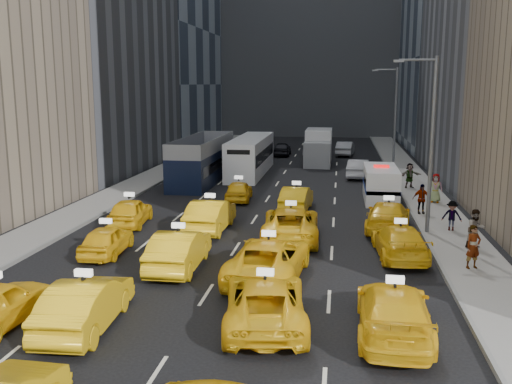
# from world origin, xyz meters

# --- Properties ---
(ground) EXTENTS (160.00, 160.00, 0.00)m
(ground) POSITION_xyz_m (0.00, 0.00, 0.00)
(ground) COLOR black
(ground) RESTS_ON ground
(sidewalk_west) EXTENTS (3.00, 90.00, 0.15)m
(sidewalk_west) POSITION_xyz_m (-10.50, 25.00, 0.07)
(sidewalk_west) COLOR gray
(sidewalk_west) RESTS_ON ground
(sidewalk_east) EXTENTS (3.00, 90.00, 0.15)m
(sidewalk_east) POSITION_xyz_m (10.50, 25.00, 0.07)
(sidewalk_east) COLOR gray
(sidewalk_east) RESTS_ON ground
(curb_west) EXTENTS (0.15, 90.00, 0.18)m
(curb_west) POSITION_xyz_m (-9.05, 25.00, 0.09)
(curb_west) COLOR slate
(curb_west) RESTS_ON ground
(curb_east) EXTENTS (0.15, 90.00, 0.18)m
(curb_east) POSITION_xyz_m (9.05, 25.00, 0.09)
(curb_east) COLOR slate
(curb_east) RESTS_ON ground
(building_backdrop) EXTENTS (30.00, 12.00, 40.00)m
(building_backdrop) POSITION_xyz_m (0.00, 72.00, 20.00)
(building_backdrop) COLOR slate
(building_backdrop) RESTS_ON ground
(streetlight_near) EXTENTS (2.15, 0.22, 9.00)m
(streetlight_near) POSITION_xyz_m (9.18, 12.00, 4.92)
(streetlight_near) COLOR #595B60
(streetlight_near) RESTS_ON ground
(streetlight_far) EXTENTS (2.15, 0.22, 9.00)m
(streetlight_far) POSITION_xyz_m (9.18, 32.00, 4.92)
(streetlight_far) COLOR #595B60
(streetlight_far) RESTS_ON ground
(taxi_5) EXTENTS (2.01, 5.00, 1.62)m
(taxi_5) POSITION_xyz_m (-3.10, -1.39, 0.81)
(taxi_5) COLOR yellow
(taxi_5) RESTS_ON ground
(taxi_6) EXTENTS (3.27, 5.81, 1.53)m
(taxi_6) POSITION_xyz_m (2.49, -0.24, 0.77)
(taxi_6) COLOR yellow
(taxi_6) RESTS_ON ground
(taxi_7) EXTENTS (2.36, 5.49, 1.58)m
(taxi_7) POSITION_xyz_m (6.51, -0.50, 0.79)
(taxi_7) COLOR yellow
(taxi_7) RESTS_ON ground
(taxi_8) EXTENTS (1.81, 4.05, 1.35)m
(taxi_8) POSITION_xyz_m (-5.62, 6.26, 0.68)
(taxi_8) COLOR yellow
(taxi_8) RESTS_ON ground
(taxi_9) EXTENTS (1.85, 5.04, 1.65)m
(taxi_9) POSITION_xyz_m (-1.82, 4.81, 0.82)
(taxi_9) COLOR yellow
(taxi_9) RESTS_ON ground
(taxi_10) EXTENTS (3.16, 6.08, 1.64)m
(taxi_10) POSITION_xyz_m (2.06, 4.11, 0.82)
(taxi_10) COLOR yellow
(taxi_10) RESTS_ON ground
(taxi_11) EXTENTS (2.42, 5.17, 1.46)m
(taxi_11) POSITION_xyz_m (7.50, 7.74, 0.73)
(taxi_11) COLOR yellow
(taxi_11) RESTS_ON ground
(taxi_12) EXTENTS (2.27, 4.63, 1.52)m
(taxi_12) POSITION_xyz_m (-6.53, 11.62, 0.76)
(taxi_12) COLOR yellow
(taxi_12) RESTS_ON ground
(taxi_13) EXTENTS (1.86, 5.10, 1.67)m
(taxi_13) POSITION_xyz_m (-1.93, 11.18, 0.84)
(taxi_13) COLOR yellow
(taxi_13) RESTS_ON ground
(taxi_14) EXTENTS (3.02, 6.00, 1.63)m
(taxi_14) POSITION_xyz_m (2.42, 10.08, 0.81)
(taxi_14) COLOR yellow
(taxi_14) RESTS_ON ground
(taxi_15) EXTENTS (2.83, 5.55, 1.54)m
(taxi_15) POSITION_xyz_m (7.37, 12.54, 0.77)
(taxi_15) COLOR yellow
(taxi_15) RESTS_ON ground
(taxi_16) EXTENTS (1.84, 4.06, 1.35)m
(taxi_16) POSITION_xyz_m (-1.82, 19.11, 0.68)
(taxi_16) COLOR yellow
(taxi_16) RESTS_ON ground
(taxi_17) EXTENTS (1.87, 4.60, 1.48)m
(taxi_17) POSITION_xyz_m (2.19, 16.75, 0.74)
(taxi_17) COLOR yellow
(taxi_17) RESTS_ON ground
(nypd_van) EXTENTS (2.38, 5.60, 2.36)m
(nypd_van) POSITION_xyz_m (7.50, 20.71, 1.07)
(nypd_van) COLOR white
(nypd_van) RESTS_ON ground
(double_decker) EXTENTS (3.77, 12.14, 3.48)m
(double_decker) POSITION_xyz_m (-6.00, 26.26, 1.72)
(double_decker) COLOR black
(double_decker) RESTS_ON ground
(city_bus) EXTENTS (4.13, 12.32, 3.12)m
(city_bus) POSITION_xyz_m (-2.83, 30.74, 1.55)
(city_bus) COLOR white
(city_bus) RESTS_ON ground
(box_truck) EXTENTS (2.97, 7.34, 3.29)m
(box_truck) POSITION_xyz_m (2.70, 37.65, 1.62)
(box_truck) COLOR silver
(box_truck) RESTS_ON ground
(misc_car_0) EXTENTS (2.12, 4.78, 1.53)m
(misc_car_0) POSITION_xyz_m (6.33, 29.92, 0.76)
(misc_car_0) COLOR #B0B2B8
(misc_car_0) RESTS_ON ground
(misc_car_1) EXTENTS (2.72, 5.28, 1.42)m
(misc_car_1) POSITION_xyz_m (-5.97, 39.69, 0.71)
(misc_car_1) COLOR black
(misc_car_1) RESTS_ON ground
(misc_car_2) EXTENTS (2.81, 5.49, 1.52)m
(misc_car_2) POSITION_xyz_m (2.15, 44.18, 0.76)
(misc_car_2) COLOR slate
(misc_car_2) RESTS_ON ground
(misc_car_3) EXTENTS (1.78, 4.33, 1.47)m
(misc_car_3) POSITION_xyz_m (-1.41, 43.50, 0.73)
(misc_car_3) COLOR black
(misc_car_3) RESTS_ON ground
(misc_car_4) EXTENTS (2.14, 4.87, 1.55)m
(misc_car_4) POSITION_xyz_m (5.33, 44.56, 0.78)
(misc_car_4) COLOR #97999E
(misc_car_4) RESTS_ON ground
(pedestrian_0) EXTENTS (0.79, 0.67, 1.83)m
(pedestrian_0) POSITION_xyz_m (10.27, 6.17, 1.06)
(pedestrian_0) COLOR gray
(pedestrian_0) RESTS_ON sidewalk_east
(pedestrian_1) EXTENTS (1.00, 0.79, 1.82)m
(pedestrian_1) POSITION_xyz_m (11.06, 9.31, 1.06)
(pedestrian_1) COLOR gray
(pedestrian_1) RESTS_ON sidewalk_east
(pedestrian_2) EXTENTS (1.07, 0.62, 1.56)m
(pedestrian_2) POSITION_xyz_m (10.58, 12.47, 0.93)
(pedestrian_2) COLOR gray
(pedestrian_2) RESTS_ON sidewalk_east
(pedestrian_3) EXTENTS (1.09, 0.62, 1.76)m
(pedestrian_3) POSITION_xyz_m (9.54, 16.27, 1.03)
(pedestrian_3) COLOR gray
(pedestrian_3) RESTS_ON sidewalk_east
(pedestrian_4) EXTENTS (0.99, 0.68, 1.86)m
(pedestrian_4) POSITION_xyz_m (10.88, 19.73, 1.08)
(pedestrian_4) COLOR gray
(pedestrian_4) RESTS_ON sidewalk_east
(pedestrian_5) EXTENTS (1.74, 1.09, 1.81)m
(pedestrian_5) POSITION_xyz_m (9.86, 24.88, 1.06)
(pedestrian_5) COLOR gray
(pedestrian_5) RESTS_ON sidewalk_east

